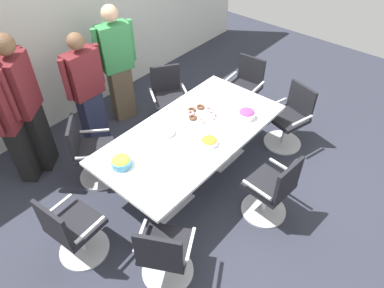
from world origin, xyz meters
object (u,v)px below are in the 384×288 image
(office_chair_6, at_px, (169,100))
(donut_platter, at_px, (201,114))
(plate_stack, at_px, (166,132))
(office_chair_1, at_px, (73,231))
(snack_bowl_chips_yellow, at_px, (121,162))
(person_standing_2, at_px, (87,90))
(office_chair_2, at_px, (165,255))
(office_chair_4, at_px, (290,120))
(office_chair_0, at_px, (91,154))
(conference_table, at_px, (192,139))
(person_standing_3, at_px, (117,64))
(person_standing_0, at_px, (12,120))
(office_chair_3, at_px, (272,191))
(person_standing_1, at_px, (26,104))
(snack_bowl_chips_orange, at_px, (209,141))
(snack_bowl_candy_mix, at_px, (247,114))
(office_chair_5, at_px, (245,90))

(office_chair_6, bearing_deg, donut_platter, 103.58)
(plate_stack, bearing_deg, office_chair_1, -177.88)
(office_chair_1, xyz_separation_m, snack_bowl_chips_yellow, (0.75, 0.04, 0.40))
(person_standing_2, xyz_separation_m, plate_stack, (0.12, -1.33, -0.09))
(office_chair_2, xyz_separation_m, office_chair_4, (2.67, 0.12, 0.00))
(office_chair_0, bearing_deg, plate_stack, 82.87)
(conference_table, distance_m, person_standing_3, 1.74)
(person_standing_0, xyz_separation_m, person_standing_2, (1.01, -0.08, -0.05))
(office_chair_2, distance_m, person_standing_0, 2.42)
(office_chair_3, bearing_deg, person_standing_1, 119.00)
(person_standing_1, bearing_deg, office_chair_3, 75.02)
(conference_table, bearing_deg, snack_bowl_chips_orange, -97.69)
(office_chair_2, height_order, person_standing_2, person_standing_2)
(snack_bowl_candy_mix, xyz_separation_m, plate_stack, (-0.89, 0.56, -0.03))
(office_chair_3, bearing_deg, donut_platter, 84.73)
(person_standing_3, bearing_deg, person_standing_1, 15.20)
(office_chair_0, relative_size, person_standing_1, 0.48)
(person_standing_3, bearing_deg, plate_stack, 84.69)
(snack_bowl_candy_mix, relative_size, donut_platter, 0.58)
(office_chair_2, xyz_separation_m, donut_platter, (1.60, 0.86, 0.36))
(conference_table, xyz_separation_m, person_standing_2, (-0.35, 1.55, 0.24))
(office_chair_5, relative_size, snack_bowl_candy_mix, 4.13)
(person_standing_0, relative_size, plate_stack, 7.89)
(snack_bowl_candy_mix, bearing_deg, person_standing_0, 135.61)
(office_chair_0, distance_m, donut_platter, 1.48)
(conference_table, bearing_deg, person_standing_1, 123.87)
(office_chair_1, xyz_separation_m, person_standing_0, (0.33, 1.47, 0.50))
(office_chair_6, height_order, donut_platter, office_chair_6)
(office_chair_4, relative_size, person_standing_1, 0.48)
(office_chair_6, xyz_separation_m, snack_bowl_chips_yellow, (-1.58, -0.81, 0.40))
(office_chair_3, height_order, person_standing_2, person_standing_2)
(office_chair_4, height_order, person_standing_0, person_standing_0)
(person_standing_0, bearing_deg, office_chair_3, 81.14)
(person_standing_0, xyz_separation_m, donut_platter, (1.68, -1.51, -0.14))
(office_chair_5, distance_m, office_chair_6, 1.22)
(office_chair_4, relative_size, office_chair_6, 1.00)
(person_standing_3, bearing_deg, donut_platter, 105.47)
(plate_stack, bearing_deg, office_chair_0, 130.19)
(snack_bowl_chips_orange, bearing_deg, office_chair_4, -12.59)
(office_chair_2, height_order, office_chair_6, same)
(plate_stack, bearing_deg, person_standing_3, 69.92)
(office_chair_6, distance_m, person_standing_1, 1.98)
(office_chair_5, relative_size, plate_stack, 4.12)
(office_chair_1, xyz_separation_m, office_chair_5, (3.32, 0.14, 0.00))
(office_chair_1, height_order, office_chair_2, same)
(person_standing_3, bearing_deg, snack_bowl_chips_orange, 94.80)
(person_standing_1, xyz_separation_m, snack_bowl_candy_mix, (1.78, -2.01, -0.19))
(snack_bowl_chips_orange, bearing_deg, office_chair_5, 19.58)
(office_chair_0, relative_size, person_standing_0, 0.52)
(conference_table, xyz_separation_m, office_chair_4, (1.40, -0.62, -0.22))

